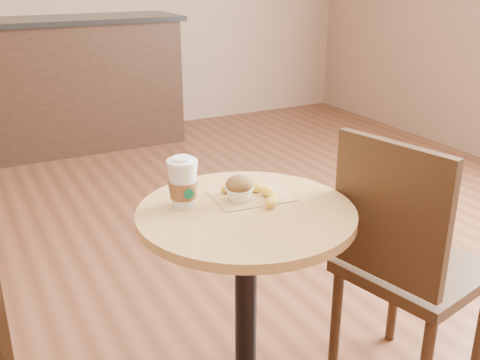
{
  "coord_description": "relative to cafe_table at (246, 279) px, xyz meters",
  "views": [
    {
      "loc": [
        -0.62,
        -1.44,
        1.43
      ],
      "look_at": [
        0.1,
        -0.06,
        0.83
      ],
      "focal_mm": 42.0,
      "sensor_mm": 36.0,
      "label": 1
    }
  ],
  "objects": [
    {
      "name": "chair_right",
      "position": [
        0.5,
        -0.16,
        0.01
      ],
      "size": [
        0.5,
        0.5,
        0.95
      ],
      "rotation": [
        0.0,
        0.0,
        1.79
      ],
      "color": "#372313",
      "rests_on": "ground"
    },
    {
      "name": "banana",
      "position": [
        0.06,
        0.06,
        0.25
      ],
      "size": [
        0.2,
        0.25,
        0.03
      ],
      "primitive_type": null,
      "rotation": [
        0.0,
        0.0,
        0.28
      ],
      "color": "gold",
      "rests_on": "kraft_bag"
    },
    {
      "name": "coffee_cup",
      "position": [
        -0.15,
        0.11,
        0.3
      ],
      "size": [
        0.09,
        0.09,
        0.15
      ],
      "rotation": [
        0.0,
        0.0,
        -0.02
      ],
      "color": "silver",
      "rests_on": "cafe_table"
    },
    {
      "name": "muffin",
      "position": [
        0.01,
        0.07,
        0.28
      ],
      "size": [
        0.09,
        0.09,
        0.08
      ],
      "color": "white",
      "rests_on": "kraft_bag"
    },
    {
      "name": "kraft_bag",
      "position": [
        0.06,
        0.08,
        0.24
      ],
      "size": [
        0.26,
        0.2,
        0.0
      ],
      "primitive_type": "cube",
      "rotation": [
        0.0,
        0.0,
        -0.1
      ],
      "color": "#A68750",
      "rests_on": "cafe_table"
    },
    {
      "name": "cafe_table",
      "position": [
        0.0,
        0.0,
        0.0
      ],
      "size": [
        0.65,
        0.65,
        0.75
      ],
      "color": "black",
      "rests_on": "ground"
    },
    {
      "name": "service_counter",
      "position": [
        -0.1,
        3.28,
        0.01
      ],
      "size": [
        2.3,
        0.65,
        1.04
      ],
      "color": "black",
      "rests_on": "ground"
    }
  ]
}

